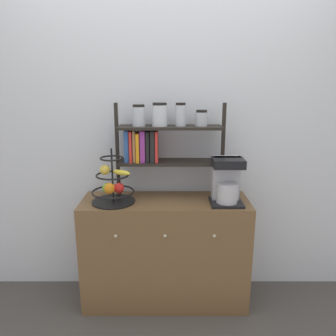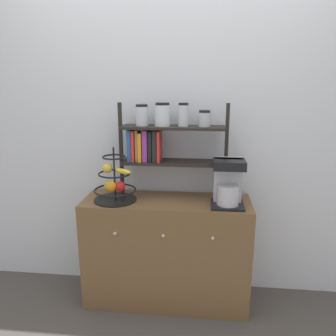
# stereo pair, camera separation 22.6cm
# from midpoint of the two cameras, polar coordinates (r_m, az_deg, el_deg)

# --- Properties ---
(ground_plane) EXTENTS (12.00, 12.00, 0.00)m
(ground_plane) POSITION_cam_midpoint_polar(r_m,az_deg,el_deg) (2.56, 2.00, -24.39)
(ground_plane) COLOR #47423D
(wall_back) EXTENTS (7.00, 0.05, 2.60)m
(wall_back) POSITION_cam_midpoint_polar(r_m,az_deg,el_deg) (2.46, 3.04, 7.35)
(wall_back) COLOR silver
(wall_back) RESTS_ON ground_plane
(sideboard) EXTENTS (1.19, 0.42, 0.80)m
(sideboard) POSITION_cam_midpoint_polar(r_m,az_deg,el_deg) (2.50, 2.43, -14.32)
(sideboard) COLOR brown
(sideboard) RESTS_ON ground_plane
(coffee_maker) EXTENTS (0.22, 0.21, 0.32)m
(coffee_maker) POSITION_cam_midpoint_polar(r_m,az_deg,el_deg) (2.25, 13.26, -2.58)
(coffee_maker) COLOR black
(coffee_maker) RESTS_ON sideboard
(fruit_stand) EXTENTS (0.30, 0.30, 0.38)m
(fruit_stand) POSITION_cam_midpoint_polar(r_m,az_deg,el_deg) (2.30, -6.58, -2.83)
(fruit_stand) COLOR black
(fruit_stand) RESTS_ON sideboard
(shelf_hutch) EXTENTS (0.77, 0.20, 0.68)m
(shelf_hutch) POSITION_cam_midpoint_polar(r_m,az_deg,el_deg) (2.32, 1.58, 5.32)
(shelf_hutch) COLOR black
(shelf_hutch) RESTS_ON sideboard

